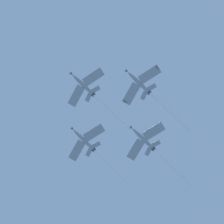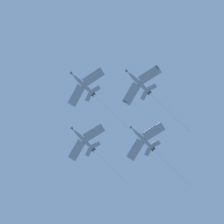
{
  "view_description": "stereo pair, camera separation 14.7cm",
  "coord_description": "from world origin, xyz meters",
  "px_view_note": "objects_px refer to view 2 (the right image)",
  "views": [
    {
      "loc": [
        -26.59,
        -3.73,
        2.0
      ],
      "look_at": [
        -5.09,
        -15.82,
        128.93
      ],
      "focal_mm": 50.46,
      "sensor_mm": 36.0,
      "label": 1
    },
    {
      "loc": [
        -26.52,
        -3.6,
        2.0
      ],
      "look_at": [
        -5.09,
        -15.82,
        128.93
      ],
      "focal_mm": 50.46,
      "sensor_mm": 36.0,
      "label": 2
    }
  ],
  "objects_px": {
    "jet_left_wing": "(148,92)",
    "jet_right_wing": "(90,146)",
    "jet_lead": "(92,94)",
    "jet_slot": "(151,147)"
  },
  "relations": [
    {
      "from": "jet_right_wing",
      "to": "jet_slot",
      "type": "relative_size",
      "value": 0.91
    },
    {
      "from": "jet_lead",
      "to": "jet_slot",
      "type": "bearing_deg",
      "value": -78.37
    },
    {
      "from": "jet_left_wing",
      "to": "jet_right_wing",
      "type": "bearing_deg",
      "value": 15.66
    },
    {
      "from": "jet_lead",
      "to": "jet_left_wing",
      "type": "xyz_separation_m",
      "value": [
        -12.33,
        -19.04,
        -3.9
      ]
    },
    {
      "from": "jet_left_wing",
      "to": "jet_right_wing",
      "type": "relative_size",
      "value": 1.13
    },
    {
      "from": "jet_lead",
      "to": "jet_slot",
      "type": "relative_size",
      "value": 1.0
    },
    {
      "from": "jet_lead",
      "to": "jet_right_wing",
      "type": "relative_size",
      "value": 1.09
    },
    {
      "from": "jet_right_wing",
      "to": "jet_slot",
      "type": "height_order",
      "value": "jet_right_wing"
    },
    {
      "from": "jet_right_wing",
      "to": "jet_slot",
      "type": "xyz_separation_m",
      "value": [
        -13.18,
        -21.24,
        -3.51
      ]
    },
    {
      "from": "jet_lead",
      "to": "jet_left_wing",
      "type": "relative_size",
      "value": 0.97
    }
  ]
}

